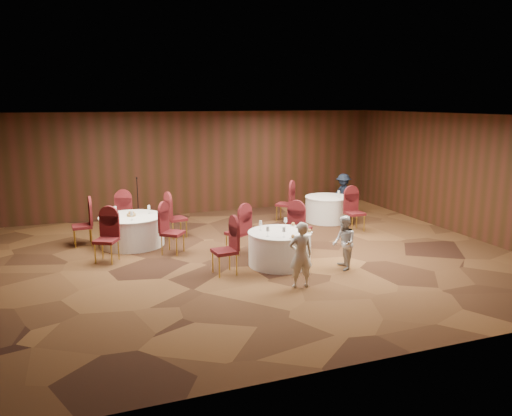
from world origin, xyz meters
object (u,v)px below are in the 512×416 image
object	(u,v)px
table_main	(280,248)
table_right	(327,209)
mic_stand	(139,214)
table_left	(132,230)
woman_b	(344,243)
woman_a	(301,255)
man_c	(343,194)

from	to	relation	value
table_main	table_right	world-z (taller)	same
table_right	mic_stand	size ratio (longest dim) A/B	0.91
table_main	mic_stand	distance (m)	4.94
table_left	woman_b	distance (m)	5.26
woman_a	woman_b	xyz separation A→B (m)	(1.31, 0.65, -0.07)
mic_stand	woman_b	size ratio (longest dim) A/B	1.26
table_main	table_right	bearing A→B (deg)	48.21
table_main	woman_b	bearing A→B (deg)	-32.49
table_main	woman_b	xyz separation A→B (m)	(1.16, -0.74, 0.21)
woman_b	mic_stand	bearing A→B (deg)	-129.98
table_right	man_c	distance (m)	1.17
woman_a	mic_stand	bearing A→B (deg)	-62.28
table_right	woman_b	world-z (taller)	woman_b
mic_stand	table_left	bearing A→B (deg)	-102.52
man_c	woman_a	bearing A→B (deg)	-59.86
woman_b	table_left	bearing A→B (deg)	-116.30
mic_stand	woman_a	bearing A→B (deg)	-67.52
woman_a	man_c	world-z (taller)	woman_a
table_left	man_c	bearing A→B (deg)	10.83
table_main	man_c	bearing A→B (deg)	45.80
table_main	man_c	world-z (taller)	man_c
man_c	table_right	bearing A→B (deg)	-76.57
table_main	woman_a	size ratio (longest dim) A/B	1.07
man_c	woman_b	bearing A→B (deg)	-52.77
woman_a	woman_b	bearing A→B (deg)	-148.43
table_right	man_c	size ratio (longest dim) A/B	1.03
mic_stand	man_c	bearing A→B (deg)	-3.09
table_left	woman_b	bearing A→B (deg)	-40.22
table_right	man_c	world-z (taller)	man_c
woman_b	table_right	bearing A→B (deg)	170.35
table_main	woman_a	world-z (taller)	woman_a
mic_stand	man_c	size ratio (longest dim) A/B	1.14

